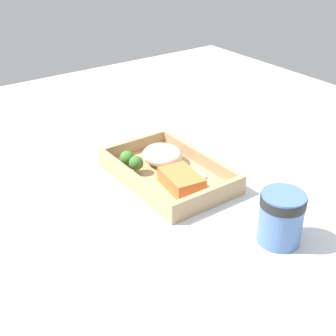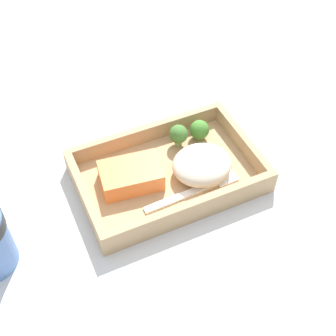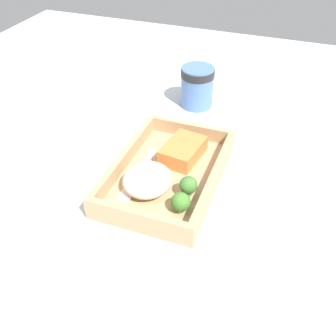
# 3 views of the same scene
# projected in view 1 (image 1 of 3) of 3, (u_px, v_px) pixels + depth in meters

# --- Properties ---
(ground_plane) EXTENTS (1.60, 1.60, 0.02)m
(ground_plane) POSITION_uv_depth(u_px,v_px,m) (168.00, 183.00, 1.01)
(ground_plane) COLOR silver
(takeout_tray) EXTENTS (0.28, 0.18, 0.01)m
(takeout_tray) POSITION_uv_depth(u_px,v_px,m) (168.00, 177.00, 1.00)
(takeout_tray) COLOR tan
(takeout_tray) RESTS_ON ground_plane
(tray_rim) EXTENTS (0.28, 0.18, 0.03)m
(tray_rim) POSITION_uv_depth(u_px,v_px,m) (168.00, 168.00, 0.99)
(tray_rim) COLOR tan
(tray_rim) RESTS_ON takeout_tray
(salmon_fillet) EXTENTS (0.10, 0.07, 0.03)m
(salmon_fillet) POSITION_uv_depth(u_px,v_px,m) (181.00, 180.00, 0.94)
(salmon_fillet) COLOR orange
(salmon_fillet) RESTS_ON takeout_tray
(mashed_potatoes) EXTENTS (0.09, 0.09, 0.04)m
(mashed_potatoes) POSITION_uv_depth(u_px,v_px,m) (163.00, 155.00, 1.03)
(mashed_potatoes) COLOR beige
(mashed_potatoes) RESTS_ON takeout_tray
(broccoli_floret_1) EXTENTS (0.03, 0.03, 0.04)m
(broccoli_floret_1) POSITION_uv_depth(u_px,v_px,m) (136.00, 163.00, 0.99)
(broccoli_floret_1) COLOR #80A265
(broccoli_floret_1) RESTS_ON takeout_tray
(broccoli_floret_2) EXTENTS (0.03, 0.03, 0.04)m
(broccoli_floret_2) POSITION_uv_depth(u_px,v_px,m) (127.00, 158.00, 1.02)
(broccoli_floret_2) COLOR #7A9B5C
(broccoli_floret_2) RESTS_ON takeout_tray
(fork) EXTENTS (0.16, 0.02, 0.00)m
(fork) POSITION_uv_depth(u_px,v_px,m) (179.00, 162.00, 1.04)
(fork) COLOR white
(fork) RESTS_ON takeout_tray
(paper_cup) EXTENTS (0.08, 0.08, 0.10)m
(paper_cup) POSITION_uv_depth(u_px,v_px,m) (281.00, 215.00, 0.79)
(paper_cup) COLOR #5075B2
(paper_cup) RESTS_ON ground_plane
(receipt_slip) EXTENTS (0.11, 0.16, 0.00)m
(receipt_slip) POSITION_uv_depth(u_px,v_px,m) (120.00, 129.00, 1.22)
(receipt_slip) COLOR white
(receipt_slip) RESTS_ON ground_plane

